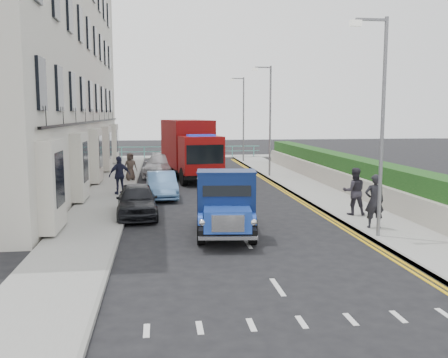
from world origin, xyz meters
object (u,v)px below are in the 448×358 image
(lamp_far, at_px, (242,114))
(parked_car_front, at_px, (137,200))
(lamp_near, at_px, (379,115))
(pedestrian_east_near, at_px, (374,201))
(lamp_mid, at_px, (268,114))
(red_lorry, at_px, (190,148))
(bedford_lorry, at_px, (226,208))

(lamp_far, xyz_separation_m, parked_car_front, (-7.78, -21.40, -3.34))
(lamp_near, height_order, pedestrian_east_near, lamp_near)
(lamp_mid, xyz_separation_m, parked_car_front, (-7.78, -11.40, -3.34))
(red_lorry, bearing_deg, pedestrian_east_near, -79.39)
(bedford_lorry, distance_m, red_lorry, 15.03)
(red_lorry, xyz_separation_m, parked_car_front, (-2.79, -11.17, -1.28))
(lamp_far, relative_size, bedford_lorry, 1.45)
(lamp_mid, distance_m, pedestrian_east_near, 15.21)
(red_lorry, bearing_deg, parked_car_front, -113.73)
(lamp_near, distance_m, bedford_lorry, 5.66)
(bedford_lorry, bearing_deg, lamp_near, -3.09)
(red_lorry, bearing_deg, bedford_lorry, -98.80)
(red_lorry, bearing_deg, lamp_mid, -7.09)
(lamp_near, relative_size, bedford_lorry, 1.45)
(lamp_mid, bearing_deg, lamp_far, 90.00)
(bedford_lorry, bearing_deg, lamp_mid, 78.83)
(lamp_mid, xyz_separation_m, pedestrian_east_near, (0.45, -14.91, -2.94))
(lamp_mid, height_order, lamp_far, same)
(lamp_mid, relative_size, parked_car_front, 1.81)
(bedford_lorry, bearing_deg, lamp_far, 85.49)
(lamp_mid, distance_m, bedford_lorry, 16.23)
(bedford_lorry, xyz_separation_m, pedestrian_east_near, (5.20, 0.31, 0.04))
(lamp_near, bearing_deg, lamp_mid, 90.00)
(lamp_mid, bearing_deg, lamp_near, -90.00)
(lamp_near, distance_m, lamp_far, 26.00)
(lamp_far, relative_size, parked_car_front, 1.81)
(red_lorry, height_order, parked_car_front, red_lorry)
(parked_car_front, height_order, pedestrian_east_near, pedestrian_east_near)
(red_lorry, xyz_separation_m, pedestrian_east_near, (5.44, -14.69, -0.88))
(red_lorry, height_order, pedestrian_east_near, red_lorry)
(lamp_near, bearing_deg, bedford_lorry, 170.76)
(lamp_far, distance_m, bedford_lorry, 25.84)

